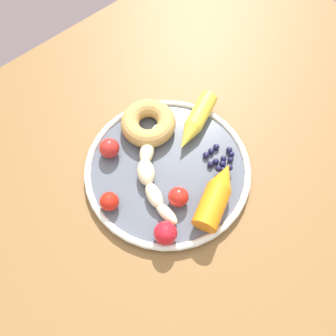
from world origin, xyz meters
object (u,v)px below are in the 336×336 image
Objects in this scene: blueberry_pile at (220,160)px; tomato_mid at (109,201)px; dining_table at (177,200)px; plate at (168,169)px; carrot_orange at (217,195)px; carrot_yellow at (196,122)px; tomato_far at (165,233)px; tomato_extra at (178,197)px; banana at (151,172)px; donut at (148,123)px; tomato_near at (109,148)px.

tomato_mid reaches higher than blueberry_pile.
plate is (-0.00, -0.03, 0.10)m from dining_table.
blueberry_pile is at bearing -141.48° from carrot_orange.
tomato_far is at bearing 33.99° from carrot_yellow.
plate is 0.13m from tomato_far.
tomato_far is (-0.03, 0.10, 0.00)m from tomato_mid.
blueberry_pile is 1.53× the size of tomato_far.
carrot_yellow is 3.74× the size of tomato_extra.
tomato_far is (0.05, 0.10, 0.01)m from banana.
tomato_mid is (0.21, 0.02, -0.00)m from carrot_yellow.
dining_table is 0.17m from donut.
donut is 0.16m from tomato_mid.
carrot_yellow is at bearing -146.01° from tomato_far.
blueberry_pile is at bearing 78.22° from carrot_yellow.
dining_table is 0.14m from carrot_orange.
tomato_near is 0.18m from tomato_far.
plate is at bearing 72.13° from donut.
carrot_yellow is (-0.10, -0.06, 0.12)m from dining_table.
plate is at bearing 122.42° from tomato_near.
plate is 2.29× the size of carrot_yellow.
plate is 0.12m from tomato_mid.
carrot_orange is (-0.02, 0.10, 0.02)m from plate.
donut is (-0.06, -0.08, 0.00)m from banana.
plate is at bearing -133.24° from tomato_far.
donut is 0.21m from tomato_far.
blueberry_pile is (-0.11, 0.06, -0.01)m from banana.
carrot_orange is 0.11m from tomato_far.
tomato_far is (0.16, 0.04, 0.01)m from blueberry_pile.
carrot_yellow reaches higher than plate.
tomato_near is (0.14, -0.14, 0.01)m from blueberry_pile.
tomato_far is at bearing 36.55° from dining_table.
carrot_orange reaches higher than tomato_near.
carrot_orange is at bearing 59.80° from carrot_yellow.
carrot_orange is 3.68× the size of tomato_extra.
dining_table is at bearing -72.79° from carrot_orange.
tomato_extra is at bearing -39.39° from carrot_orange.
banana is 0.13m from carrot_yellow.
plate is 1.72× the size of banana.
blueberry_pile is (-0.05, 0.14, -0.01)m from donut.
dining_table is 32.60× the size of tomato_near.
carrot_yellow is 0.09m from blueberry_pile.
donut is 0.16m from tomato_extra.
tomato_mid is (0.06, 0.08, -0.00)m from tomato_near.
plate is 7.75× the size of tomato_far.
donut reaches higher than banana.
tomato_near reaches higher than banana.
tomato_near is 1.12× the size of tomato_mid.
carrot_yellow is 2.22× the size of blueberry_pile.
carrot_orange is 3.34× the size of tomato_far.
tomato_far is (0.08, 0.09, 0.02)m from plate.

